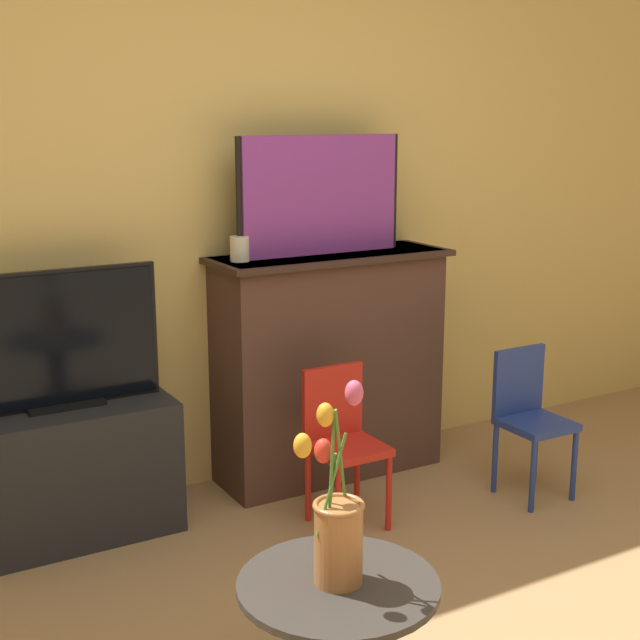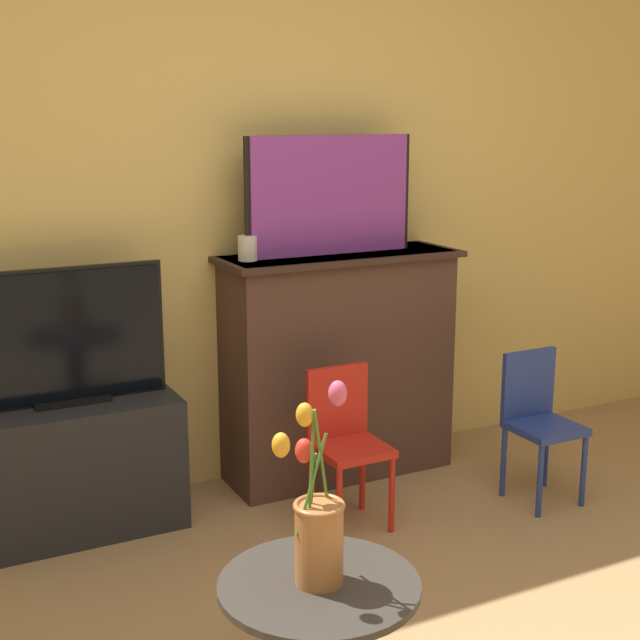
# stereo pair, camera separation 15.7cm
# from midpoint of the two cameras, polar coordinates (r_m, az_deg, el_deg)

# --- Properties ---
(wall_back) EXTENTS (8.00, 0.06, 2.70)m
(wall_back) POSITION_cam_midpoint_polar(r_m,az_deg,el_deg) (3.82, -8.39, 9.09)
(wall_back) COLOR #E0BC66
(wall_back) RESTS_ON ground
(fireplace_mantel) EXTENTS (1.07, 0.39, 1.01)m
(fireplace_mantel) POSITION_cam_midpoint_polar(r_m,az_deg,el_deg) (3.99, -0.55, -2.73)
(fireplace_mantel) COLOR #4C3328
(fireplace_mantel) RESTS_ON ground
(painting) EXTENTS (0.78, 0.03, 0.51)m
(painting) POSITION_cam_midpoint_polar(r_m,az_deg,el_deg) (3.84, -1.13, 7.98)
(painting) COLOR black
(painting) RESTS_ON fireplace_mantel
(mantel_candle) EXTENTS (0.08, 0.08, 0.10)m
(mantel_candle) POSITION_cam_midpoint_polar(r_m,az_deg,el_deg) (3.68, -6.39, 4.55)
(mantel_candle) COLOR silver
(mantel_candle) RESTS_ON fireplace_mantel
(tv_stand) EXTENTS (0.79, 0.39, 0.52)m
(tv_stand) POSITION_cam_midpoint_polar(r_m,az_deg,el_deg) (3.63, -16.92, -9.26)
(tv_stand) COLOR #232326
(tv_stand) RESTS_ON ground
(tv_monitor) EXTENTS (0.74, 0.12, 0.53)m
(tv_monitor) POSITION_cam_midpoint_polar(r_m,az_deg,el_deg) (3.48, -17.51, -1.31)
(tv_monitor) COLOR black
(tv_monitor) RESTS_ON tv_stand
(chair_red) EXTENTS (0.27, 0.27, 0.63)m
(chair_red) POSITION_cam_midpoint_polar(r_m,az_deg,el_deg) (3.55, 0.14, -7.42)
(chair_red) COLOR red
(chair_red) RESTS_ON ground
(chair_blue) EXTENTS (0.27, 0.27, 0.63)m
(chair_blue) POSITION_cam_midpoint_polar(r_m,az_deg,el_deg) (3.90, 12.10, -5.81)
(chair_blue) COLOR navy
(chair_blue) RESTS_ON ground
(side_table) EXTENTS (0.53, 0.53, 0.43)m
(side_table) POSITION_cam_midpoint_polar(r_m,az_deg,el_deg) (2.46, -0.77, -19.39)
(side_table) COLOR #332D28
(side_table) RESTS_ON ground
(vase_tulips) EXTENTS (0.25, 0.18, 0.50)m
(vase_tulips) POSITION_cam_midpoint_polar(r_m,az_deg,el_deg) (2.32, -0.88, -13.01)
(vase_tulips) COLOR #AD6B38
(vase_tulips) RESTS_ON side_table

